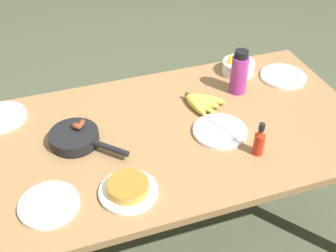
# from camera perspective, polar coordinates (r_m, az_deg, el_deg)

# --- Properties ---
(ground_plane) EXTENTS (14.00, 14.00, 0.00)m
(ground_plane) POSITION_cam_1_polar(r_m,az_deg,el_deg) (2.30, -0.00, -14.28)
(ground_plane) COLOR #474C38
(dining_table) EXTENTS (1.71, 0.91, 0.70)m
(dining_table) POSITION_cam_1_polar(r_m,az_deg,el_deg) (1.84, -0.00, -2.78)
(dining_table) COLOR olive
(dining_table) RESTS_ON ground_plane
(banana_bunch) EXTENTS (0.18, 0.20, 0.04)m
(banana_bunch) POSITION_cam_1_polar(r_m,az_deg,el_deg) (1.92, 4.45, 3.26)
(banana_bunch) COLOR gold
(banana_bunch) RESTS_ON dining_table
(skillet) EXTENTS (0.29, 0.29, 0.08)m
(skillet) POSITION_cam_1_polar(r_m,az_deg,el_deg) (1.75, -12.38, -1.54)
(skillet) COLOR black
(skillet) RESTS_ON dining_table
(frittata_plate_center) EXTENTS (0.21, 0.21, 0.05)m
(frittata_plate_center) POSITION_cam_1_polar(r_m,az_deg,el_deg) (1.52, -5.41, -8.48)
(frittata_plate_center) COLOR white
(frittata_plate_center) RESTS_ON dining_table
(empty_plate_near_front) EXTENTS (0.22, 0.22, 0.02)m
(empty_plate_near_front) POSITION_cam_1_polar(r_m,az_deg,el_deg) (1.98, -21.73, 1.11)
(empty_plate_near_front) COLOR white
(empty_plate_near_front) RESTS_ON dining_table
(empty_plate_far_left) EXTENTS (0.23, 0.23, 0.02)m
(empty_plate_far_left) POSITION_cam_1_polar(r_m,az_deg,el_deg) (1.78, 7.05, -0.69)
(empty_plate_far_left) COLOR white
(empty_plate_far_left) RESTS_ON dining_table
(empty_plate_far_right) EXTENTS (0.21, 0.21, 0.02)m
(empty_plate_far_right) POSITION_cam_1_polar(r_m,az_deg,el_deg) (1.54, -15.82, -10.21)
(empty_plate_far_right) COLOR white
(empty_plate_far_right) RESTS_ON dining_table
(empty_plate_mid_edge) EXTENTS (0.23, 0.23, 0.02)m
(empty_plate_mid_edge) POSITION_cam_1_polar(r_m,az_deg,el_deg) (2.19, 15.35, 6.49)
(empty_plate_mid_edge) COLOR white
(empty_plate_mid_edge) RESTS_ON dining_table
(fruit_bowl_mango) EXTENTS (0.16, 0.16, 0.12)m
(fruit_bowl_mango) POSITION_cam_1_polar(r_m,az_deg,el_deg) (2.17, 9.50, 8.02)
(fruit_bowl_mango) COLOR white
(fruit_bowl_mango) RESTS_ON dining_table
(water_bottle) EXTENTS (0.08, 0.08, 0.22)m
(water_bottle) POSITION_cam_1_polar(r_m,az_deg,el_deg) (1.99, 9.63, 7.12)
(water_bottle) COLOR #992D89
(water_bottle) RESTS_ON dining_table
(hot_sauce_bottle) EXTENTS (0.04, 0.04, 0.15)m
(hot_sauce_bottle) POSITION_cam_1_polar(r_m,az_deg,el_deg) (1.68, 12.27, -1.97)
(hot_sauce_bottle) COLOR #B72814
(hot_sauce_bottle) RESTS_ON dining_table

